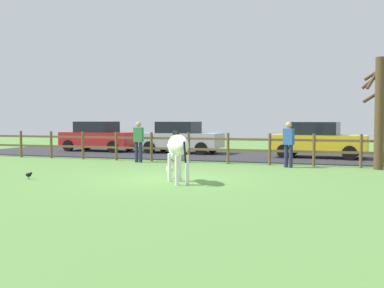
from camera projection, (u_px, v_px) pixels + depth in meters
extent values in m
plane|color=#5B8C42|center=(173.00, 179.00, 13.61)|extent=(60.00, 60.00, 0.00)
cube|color=#2D2D33|center=(244.00, 155.00, 22.39)|extent=(28.00, 7.40, 0.05)
cylinder|color=brown|center=(21.00, 144.00, 21.35)|extent=(0.11, 0.11, 1.20)
cylinder|color=brown|center=(51.00, 145.00, 20.82)|extent=(0.11, 0.11, 1.20)
cylinder|color=brown|center=(83.00, 145.00, 20.29)|extent=(0.11, 0.11, 1.20)
cylinder|color=brown|center=(116.00, 146.00, 19.77)|extent=(0.11, 0.11, 1.20)
cylinder|color=brown|center=(151.00, 147.00, 19.24)|extent=(0.11, 0.11, 1.20)
cylinder|color=brown|center=(189.00, 148.00, 18.71)|extent=(0.11, 0.11, 1.20)
cylinder|color=brown|center=(228.00, 148.00, 18.19)|extent=(0.11, 0.11, 1.20)
cylinder|color=brown|center=(270.00, 149.00, 17.66)|extent=(0.11, 0.11, 1.20)
cylinder|color=brown|center=(314.00, 150.00, 17.13)|extent=(0.11, 0.11, 1.20)
cylinder|color=brown|center=(361.00, 151.00, 16.61)|extent=(0.11, 0.11, 1.20)
cube|color=brown|center=(208.00, 149.00, 18.45)|extent=(21.05, 0.06, 0.09)
cube|color=brown|center=(208.00, 139.00, 18.43)|extent=(21.05, 0.06, 0.09)
cylinder|color=#513A23|center=(379.00, 114.00, 16.03)|extent=(0.33, 0.33, 3.84)
cylinder|color=#513A23|center=(379.00, 75.00, 16.47)|extent=(1.15, 0.19, 1.03)
cylinder|color=#513A23|center=(374.00, 95.00, 16.38)|extent=(0.81, 0.45, 0.57)
cylinder|color=#513A23|center=(374.00, 78.00, 16.23)|extent=(0.57, 0.55, 0.82)
cylinder|color=#513A23|center=(384.00, 67.00, 16.49)|extent=(1.33, 0.40, 0.91)
ellipsoid|color=white|center=(178.00, 145.00, 12.67)|extent=(1.11, 1.29, 0.56)
cylinder|color=white|center=(170.00, 167.00, 13.04)|extent=(0.11, 0.11, 0.78)
cylinder|color=white|center=(179.00, 167.00, 13.12)|extent=(0.11, 0.11, 0.78)
cylinder|color=white|center=(177.00, 170.00, 12.28)|extent=(0.11, 0.11, 0.78)
cylinder|color=white|center=(187.00, 170.00, 12.36)|extent=(0.11, 0.11, 0.78)
cylinder|color=white|center=(173.00, 151.00, 13.18)|extent=(0.54, 0.62, 0.51)
ellipsoid|color=white|center=(170.00, 169.00, 13.61)|extent=(0.42, 0.47, 0.24)
cube|color=black|center=(176.00, 133.00, 12.89)|extent=(0.36, 0.48, 0.12)
cylinder|color=black|center=(185.00, 152.00, 12.03)|extent=(0.15, 0.18, 0.54)
cylinder|color=black|center=(29.00, 178.00, 13.59)|extent=(0.01, 0.01, 0.06)
cylinder|color=black|center=(28.00, 178.00, 13.55)|extent=(0.01, 0.01, 0.06)
ellipsoid|color=black|center=(28.00, 175.00, 13.57)|extent=(0.18, 0.10, 0.12)
sphere|color=black|center=(31.00, 173.00, 13.53)|extent=(0.07, 0.07, 0.07)
cube|color=red|center=(99.00, 139.00, 24.82)|extent=(4.08, 1.90, 0.70)
cube|color=black|center=(97.00, 127.00, 24.84)|extent=(1.98, 1.66, 0.56)
cylinder|color=black|center=(130.00, 145.00, 25.12)|extent=(0.61, 0.21, 0.60)
cylinder|color=black|center=(113.00, 147.00, 23.55)|extent=(0.61, 0.21, 0.60)
cylinder|color=black|center=(87.00, 144.00, 26.13)|extent=(0.61, 0.21, 0.60)
cylinder|color=black|center=(68.00, 146.00, 24.56)|extent=(0.61, 0.21, 0.60)
cube|color=#B7BABF|center=(181.00, 140.00, 23.34)|extent=(4.05, 1.81, 0.70)
cube|color=black|center=(179.00, 127.00, 23.36)|extent=(1.94, 1.62, 0.56)
cylinder|color=black|center=(212.00, 147.00, 23.67)|extent=(0.60, 0.20, 0.60)
cylinder|color=black|center=(201.00, 149.00, 22.08)|extent=(0.60, 0.20, 0.60)
cylinder|color=black|center=(164.00, 146.00, 24.62)|extent=(0.60, 0.20, 0.60)
cylinder|color=black|center=(149.00, 147.00, 23.03)|extent=(0.60, 0.20, 0.60)
cube|color=yellow|center=(319.00, 143.00, 20.48)|extent=(4.13, 2.04, 0.70)
cube|color=black|center=(316.00, 128.00, 20.51)|extent=(2.03, 1.72, 0.56)
cylinder|color=black|center=(353.00, 150.00, 20.73)|extent=(0.61, 0.23, 0.60)
cylinder|color=black|center=(349.00, 153.00, 19.18)|extent=(0.61, 0.23, 0.60)
cylinder|color=black|center=(292.00, 149.00, 21.83)|extent=(0.61, 0.23, 0.60)
cylinder|color=black|center=(284.00, 151.00, 20.27)|extent=(0.61, 0.23, 0.60)
cylinder|color=#232847|center=(136.00, 152.00, 18.82)|extent=(0.14, 0.14, 0.82)
cylinder|color=#232847|center=(141.00, 152.00, 18.78)|extent=(0.14, 0.14, 0.82)
cube|color=#38844C|center=(138.00, 135.00, 18.76)|extent=(0.37, 0.24, 0.58)
sphere|color=tan|center=(138.00, 124.00, 18.74)|extent=(0.22, 0.22, 0.22)
cylinder|color=#232847|center=(286.00, 156.00, 16.84)|extent=(0.14, 0.14, 0.82)
cylinder|color=#232847|center=(291.00, 156.00, 16.74)|extent=(0.14, 0.14, 0.82)
cube|color=#2D569E|center=(289.00, 137.00, 16.76)|extent=(0.41, 0.31, 0.58)
sphere|color=tan|center=(289.00, 125.00, 16.73)|extent=(0.22, 0.22, 0.22)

